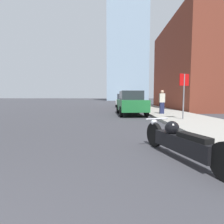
{
  "coord_description": "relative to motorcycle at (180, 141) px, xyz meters",
  "views": [
    {
      "loc": [
        1.57,
        -0.15,
        1.28
      ],
      "look_at": [
        1.53,
        4.77,
        0.86
      ],
      "focal_mm": 28.0,
      "sensor_mm": 36.0,
      "label": 1
    }
  ],
  "objects": [
    {
      "name": "parked_car_silver",
      "position": [
        -0.05,
        20.19,
        0.48
      ],
      "size": [
        2.17,
        4.4,
        1.72
      ],
      "rotation": [
        0.0,
        0.0,
        -0.08
      ],
      "color": "#BCBCC1",
      "rests_on": "ground_plane"
    },
    {
      "name": "distant_tower",
      "position": [
        3.8,
        68.0,
        37.84
      ],
      "size": [
        15.37,
        15.37,
        76.43
      ],
      "color": "#8CA5BC",
      "rests_on": "ground_plane"
    },
    {
      "name": "stop_sign",
      "position": [
        2.22,
        5.45,
        1.35
      ],
      "size": [
        0.57,
        0.26,
        2.31
      ],
      "color": "slate",
      "rests_on": "sidewalk"
    },
    {
      "name": "parked_car_green",
      "position": [
        -0.12,
        9.16,
        0.49
      ],
      "size": [
        2.04,
        4.46,
        1.73
      ],
      "rotation": [
        0.0,
        0.0,
        0.05
      ],
      "color": "#1E6B33",
      "rests_on": "ground_plane"
    },
    {
      "name": "motorcycle",
      "position": [
        0.0,
        0.0,
        0.0
      ],
      "size": [
        1.05,
        2.56,
        0.76
      ],
      "rotation": [
        0.0,
        0.0,
        0.32
      ],
      "color": "black",
      "rests_on": "ground_plane"
    },
    {
      "name": "sidewalk",
      "position": [
        2.68,
        36.6,
        -0.3
      ],
      "size": [
        3.2,
        240.0,
        0.15
      ],
      "color": "gray",
      "rests_on": "ground_plane"
    },
    {
      "name": "brick_storefront",
      "position": [
        10.46,
        16.0,
        4.25
      ],
      "size": [
        11.95,
        12.13,
        9.25
      ],
      "color": "brown",
      "rests_on": "ground_plane"
    },
    {
      "name": "pedestrian",
      "position": [
        1.97,
        8.52,
        0.59
      ],
      "size": [
        0.36,
        0.23,
        1.61
      ],
      "color": "#1E2347",
      "rests_on": "sidewalk"
    }
  ]
}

